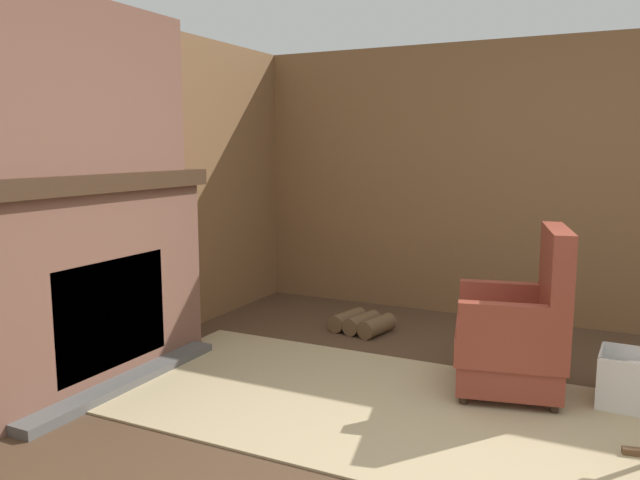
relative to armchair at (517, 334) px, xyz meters
The scene contains 10 objects.
ground_plane 1.04m from the armchair, 90.22° to the right, with size 14.00×14.00×0.00m, color #4C3523.
wood_panel_wall_left 2.93m from the armchair, 159.91° to the right, with size 0.06×5.83×2.36m.
wood_panel_wall_back 1.86m from the armchair, 88.99° to the left, with size 5.83×0.09×2.36m.
fireplace_hearth 2.63m from the armchair, 158.25° to the right, with size 0.57×1.84×1.32m.
chimney_breast 3.00m from the armchair, 158.34° to the right, with size 0.32×1.53×1.02m.
area_rug 0.85m from the armchair, 134.05° to the right, with size 3.63×1.63×0.01m.
armchair is the anchor object (origin of this frame).
firewood_stack 1.55m from the armchair, 149.69° to the left, with size 0.49×0.44×0.14m.
laundry_basket 0.69m from the armchair, ahead, with size 0.42×0.36×0.31m.
storage_case 2.81m from the armchair, 160.89° to the right, with size 0.17×0.24×0.15m.
Camera 1 is at (0.53, -2.79, 1.48)m, focal length 35.00 mm.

